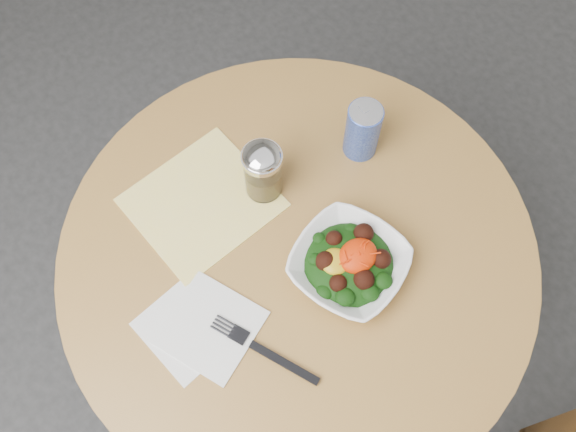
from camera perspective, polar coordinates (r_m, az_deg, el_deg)
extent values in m
plane|color=#2C2C2E|center=(1.91, 0.56, -11.54)|extent=(6.00, 6.00, 0.00)
cylinder|color=black|center=(1.90, 0.56, -11.44)|extent=(0.52, 0.52, 0.03)
cylinder|color=black|center=(1.57, 0.68, -8.52)|extent=(0.10, 0.10, 0.71)
cylinder|color=#C09345|center=(1.22, 0.87, -3.48)|extent=(0.90, 0.90, 0.04)
cube|color=yellow|center=(1.25, -7.65, 1.21)|extent=(0.26, 0.24, 0.00)
cube|color=white|center=(1.16, -8.70, -9.62)|extent=(0.16, 0.16, 0.00)
cube|color=white|center=(1.16, -6.89, -9.78)|extent=(0.20, 0.20, 0.00)
imported|color=white|center=(1.17, 5.43, -4.28)|extent=(0.25, 0.25, 0.05)
ellipsoid|color=black|center=(1.17, 5.42, -4.31)|extent=(0.16, 0.16, 0.06)
ellipsoid|color=gold|center=(1.14, 4.20, -4.05)|extent=(0.05, 0.05, 0.02)
ellipsoid|color=red|center=(1.14, 6.22, -3.52)|extent=(0.07, 0.06, 0.03)
cube|color=black|center=(1.13, -0.35, -12.92)|extent=(0.06, 0.13, 0.00)
cube|color=black|center=(1.15, -5.06, -10.12)|extent=(0.05, 0.08, 0.00)
cylinder|color=silver|center=(1.20, -2.24, 3.77)|extent=(0.07, 0.07, 0.11)
cylinder|color=#A6854D|center=(1.23, -2.20, 3.23)|extent=(0.06, 0.06, 0.06)
cylinder|color=silver|center=(1.15, -2.34, 5.19)|extent=(0.08, 0.08, 0.01)
ellipsoid|color=silver|center=(1.15, -2.36, 5.36)|extent=(0.07, 0.07, 0.03)
cylinder|color=#0D1E96|center=(1.25, 6.64, 7.55)|extent=(0.07, 0.07, 0.13)
cylinder|color=silver|center=(1.20, 6.97, 9.20)|extent=(0.06, 0.06, 0.00)
cube|color=silver|center=(1.20, 6.76, 9.55)|extent=(0.02, 0.02, 0.00)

